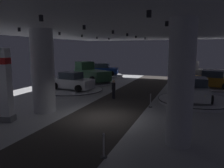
# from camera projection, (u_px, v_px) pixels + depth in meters

# --- Properties ---
(ground) EXTENTS (24.00, 44.00, 0.06)m
(ground) POSITION_uv_depth(u_px,v_px,m) (102.00, 118.00, 13.77)
(ground) COLOR #B2B2B7
(ceiling_with_spotlights) EXTENTS (24.00, 44.00, 0.39)m
(ceiling_with_spotlights) POSITION_uv_depth(u_px,v_px,m) (101.00, 26.00, 12.87)
(ceiling_with_spotlights) COLOR silver
(column_left) EXTENTS (1.49, 1.49, 5.50)m
(column_left) POSITION_uv_depth(u_px,v_px,m) (43.00, 71.00, 14.59)
(column_left) COLOR silver
(column_left) RESTS_ON ground
(column_right) EXTENTS (1.11, 1.11, 5.50)m
(column_right) POSITION_uv_depth(u_px,v_px,m) (181.00, 84.00, 9.45)
(column_right) COLOR silver
(column_right) RESTS_ON ground
(brand_sign_pylon) EXTENTS (1.38, 0.92, 4.25)m
(brand_sign_pylon) POSITION_uv_depth(u_px,v_px,m) (1.00, 84.00, 12.68)
(brand_sign_pylon) COLOR slate
(brand_sign_pylon) RESTS_ON ground
(display_platform_deep_right) EXTENTS (5.96, 5.96, 0.28)m
(display_platform_deep_right) POSITION_uv_depth(u_px,v_px,m) (203.00, 81.00, 28.11)
(display_platform_deep_right) COLOR #B7B7BC
(display_platform_deep_right) RESTS_ON ground
(pickup_truck_deep_right) EXTENTS (5.63, 3.58, 2.30)m
(pickup_truck_deep_right) POSITION_uv_depth(u_px,v_px,m) (201.00, 72.00, 28.11)
(pickup_truck_deep_right) COLOR silver
(pickup_truck_deep_right) RESTS_ON display_platform_deep_right
(display_platform_far_left) EXTENTS (5.68, 5.68, 0.26)m
(display_platform_far_left) POSITION_uv_depth(u_px,v_px,m) (92.00, 82.00, 27.33)
(display_platform_far_left) COLOR #B7B7BC
(display_platform_far_left) RESTS_ON ground
(pickup_truck_far_left) EXTENTS (5.61, 4.63, 2.30)m
(pickup_truck_far_left) POSITION_uv_depth(u_px,v_px,m) (91.00, 73.00, 27.41)
(pickup_truck_far_left) COLOR #2D5638
(pickup_truck_far_left) RESTS_ON display_platform_far_left
(display_platform_deep_left) EXTENTS (5.73, 5.73, 0.38)m
(display_platform_deep_left) POSITION_uv_depth(u_px,v_px,m) (103.00, 76.00, 32.59)
(display_platform_deep_left) COLOR silver
(display_platform_deep_left) RESTS_ON ground
(display_car_deep_left) EXTENTS (4.47, 2.88, 1.71)m
(display_car_deep_left) POSITION_uv_depth(u_px,v_px,m) (103.00, 70.00, 32.45)
(display_car_deep_left) COLOR navy
(display_car_deep_left) RESTS_ON display_platform_deep_left
(display_platform_mid_left) EXTENTS (6.03, 6.03, 0.22)m
(display_platform_mid_left) POSITION_uv_depth(u_px,v_px,m) (73.00, 90.00, 21.97)
(display_platform_mid_left) COLOR silver
(display_platform_mid_left) RESTS_ON ground
(display_car_mid_left) EXTENTS (4.39, 2.65, 1.71)m
(display_car_mid_left) POSITION_uv_depth(u_px,v_px,m) (72.00, 82.00, 21.85)
(display_car_mid_left) COLOR silver
(display_car_mid_left) RESTS_ON display_platform_mid_left
(display_platform_far_right) EXTENTS (4.87, 4.87, 0.35)m
(display_platform_far_right) POSITION_uv_depth(u_px,v_px,m) (210.00, 89.00, 22.46)
(display_platform_far_right) COLOR silver
(display_platform_far_right) RESTS_ON ground
(display_car_far_right) EXTENTS (4.39, 2.63, 1.71)m
(display_car_far_right) POSITION_uv_depth(u_px,v_px,m) (211.00, 80.00, 22.30)
(display_car_far_right) COLOR #B77519
(display_car_far_right) RESTS_ON display_platform_far_right
(display_platform_mid_right) EXTENTS (5.78, 5.78, 0.27)m
(display_platform_mid_right) POSITION_uv_depth(u_px,v_px,m) (195.00, 101.00, 17.45)
(display_platform_mid_right) COLOR silver
(display_platform_mid_right) RESTS_ON ground
(display_car_mid_right) EXTENTS (2.41, 4.32, 1.71)m
(display_car_mid_right) POSITION_uv_depth(u_px,v_px,m) (196.00, 90.00, 17.34)
(display_car_mid_right) COLOR silver
(display_car_mid_right) RESTS_ON display_platform_mid_right
(visitor_walking_near) EXTENTS (0.32, 0.32, 1.59)m
(visitor_walking_near) POSITION_uv_depth(u_px,v_px,m) (114.00, 88.00, 18.68)
(visitor_walking_near) COLOR black
(visitor_walking_near) RESTS_ON ground
(stanchion_a) EXTENTS (0.28, 0.28, 1.01)m
(stanchion_a) POSITION_uv_depth(u_px,v_px,m) (104.00, 148.00, 8.63)
(stanchion_a) COLOR #333338
(stanchion_a) RESTS_ON ground
(stanchion_b) EXTENTS (0.28, 0.28, 1.01)m
(stanchion_b) POSITION_uv_depth(u_px,v_px,m) (88.00, 92.00, 19.84)
(stanchion_b) COLOR #333338
(stanchion_b) RESTS_ON ground
(stanchion_c) EXTENTS (0.28, 0.28, 1.01)m
(stanchion_c) POSITION_uv_depth(u_px,v_px,m) (150.00, 102.00, 16.02)
(stanchion_c) COLOR #333338
(stanchion_c) RESTS_ON ground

